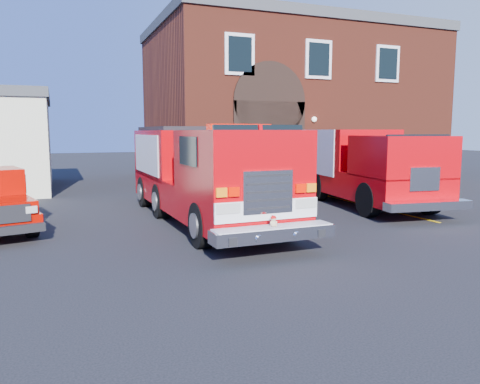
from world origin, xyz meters
name	(u,v)px	position (x,y,z in m)	size (l,w,h in m)	color
ground	(222,238)	(0.00, 0.00, 0.00)	(100.00, 100.00, 0.00)	black
parking_stripe_near	(404,214)	(6.50, 1.00, 0.00)	(0.12, 3.00, 0.01)	yellow
parking_stripe_mid	(349,201)	(6.50, 4.00, 0.00)	(0.12, 3.00, 0.01)	yellow
parking_stripe_far	(309,192)	(6.50, 7.00, 0.00)	(0.12, 3.00, 0.01)	yellow
fire_station	(288,103)	(8.99, 13.98, 4.25)	(15.20, 10.20, 8.45)	maroon
fire_engine	(203,172)	(0.21, 2.31, 1.45)	(2.74, 9.16, 2.81)	black
secondary_truck	(357,163)	(6.56, 3.69, 1.47)	(3.56, 8.55, 2.69)	black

